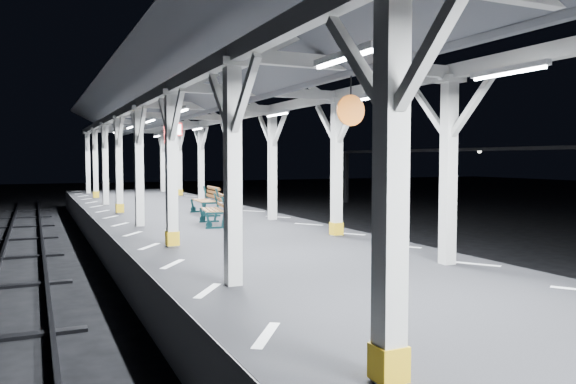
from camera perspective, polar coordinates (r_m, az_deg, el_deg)
ground at (r=11.25m, az=0.94°, el=-11.40°), size 120.00×120.00×0.00m
platform at (r=11.13m, az=0.94°, el=-8.92°), size 6.00×50.00×1.00m
hazard_stripes_left at (r=10.24m, az=-11.64°, el=-7.19°), size 1.00×48.00×0.01m
hazard_stripes_right at (r=12.27m, az=11.38°, el=-5.43°), size 1.00×48.00×0.01m
track_left at (r=10.22m, az=-26.02°, el=-12.82°), size 2.20×60.00×0.16m
track_right at (r=14.06m, az=19.88°, el=-8.27°), size 2.20×60.00×0.16m
canopy at (r=10.99m, az=0.99°, el=12.21°), size 5.40×49.00×4.65m
bench_mid at (r=15.89m, az=-7.35°, el=-1.71°), size 0.85×1.68×0.87m
bench_far at (r=19.03m, az=-8.17°, el=-0.78°), size 0.71×1.74×0.93m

